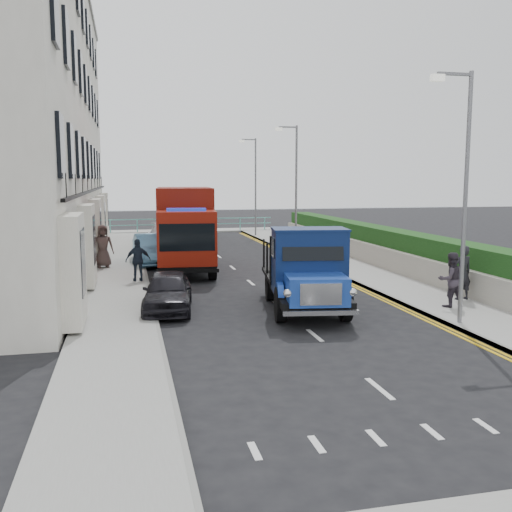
% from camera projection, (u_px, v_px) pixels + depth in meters
% --- Properties ---
extents(ground, '(120.00, 120.00, 0.00)m').
position_uv_depth(ground, '(293.00, 318.00, 17.12)').
color(ground, black).
rests_on(ground, ground).
extents(pavement_west, '(2.40, 38.00, 0.12)m').
position_uv_depth(pavement_west, '(119.00, 274.00, 24.65)').
color(pavement_west, gray).
rests_on(pavement_west, ground).
extents(pavement_east, '(2.60, 38.00, 0.12)m').
position_uv_depth(pavement_east, '(346.00, 266.00, 26.97)').
color(pavement_east, gray).
rests_on(pavement_east, ground).
extents(promenade, '(30.00, 2.50, 0.12)m').
position_uv_depth(promenade, '(189.00, 231.00, 45.12)').
color(promenade, gray).
rests_on(promenade, ground).
extents(sea_plane, '(120.00, 120.00, 0.00)m').
position_uv_depth(sea_plane, '(163.00, 211.00, 75.08)').
color(sea_plane, '#4B5767').
rests_on(sea_plane, ground).
extents(terrace_west, '(6.31, 30.20, 14.25)m').
position_uv_depth(terrace_west, '(21.00, 114.00, 26.62)').
color(terrace_west, white).
rests_on(terrace_west, ground).
extents(garden_east, '(1.45, 28.00, 1.75)m').
position_uv_depth(garden_east, '(384.00, 247.00, 27.28)').
color(garden_east, '#B2AD9E').
rests_on(garden_east, ground).
extents(seafront_railing, '(13.00, 0.08, 1.11)m').
position_uv_depth(seafront_railing, '(190.00, 225.00, 44.28)').
color(seafront_railing, '#59B2A5').
rests_on(seafront_railing, ground).
extents(lamp_near, '(1.23, 0.18, 7.00)m').
position_uv_depth(lamp_near, '(462.00, 184.00, 15.57)').
color(lamp_near, slate).
rests_on(lamp_near, ground).
extents(lamp_mid, '(1.23, 0.18, 7.00)m').
position_uv_depth(lamp_mid, '(294.00, 182.00, 31.03)').
color(lamp_mid, slate).
rests_on(lamp_mid, ground).
extents(lamp_far, '(1.23, 0.18, 7.00)m').
position_uv_depth(lamp_far, '(254.00, 181.00, 40.69)').
color(lamp_far, slate).
rests_on(lamp_far, ground).
extents(bedford_lorry, '(2.97, 5.79, 2.63)m').
position_uv_depth(bedford_lorry, '(308.00, 275.00, 17.42)').
color(bedford_lorry, black).
rests_on(bedford_lorry, ground).
extents(red_lorry, '(2.97, 7.31, 3.74)m').
position_uv_depth(red_lorry, '(185.00, 226.00, 25.97)').
color(red_lorry, black).
rests_on(red_lorry, ground).
extents(parked_car_front, '(1.92, 3.83, 1.25)m').
position_uv_depth(parked_car_front, '(168.00, 291.00, 17.97)').
color(parked_car_front, black).
rests_on(parked_car_front, ground).
extents(parked_car_mid, '(1.89, 4.56, 1.47)m').
position_uv_depth(parked_car_mid, '(153.00, 249.00, 27.82)').
color(parked_car_mid, '#5F9CCB').
rests_on(parked_car_mid, ground).
extents(parked_car_rear, '(2.47, 5.25, 1.48)m').
position_uv_depth(parked_car_rear, '(165.00, 237.00, 33.83)').
color(parked_car_rear, '#99989D').
rests_on(parked_car_rear, ground).
extents(seafront_car_left, '(3.69, 5.71, 1.46)m').
position_uv_depth(seafront_car_left, '(184.00, 229.00, 38.81)').
color(seafront_car_left, black).
rests_on(seafront_car_left, ground).
extents(seafront_car_right, '(2.11, 4.37, 1.44)m').
position_uv_depth(seafront_car_right, '(200.00, 225.00, 42.29)').
color(seafront_car_right, silver).
rests_on(seafront_car_right, ground).
extents(pedestrian_east_near, '(0.70, 0.49, 1.83)m').
position_uv_depth(pedestrian_east_near, '(462.00, 273.00, 19.04)').
color(pedestrian_east_near, black).
rests_on(pedestrian_east_near, pavement_east).
extents(pedestrian_east_far, '(0.86, 0.68, 1.74)m').
position_uv_depth(pedestrian_east_far, '(451.00, 280.00, 17.97)').
color(pedestrian_east_far, '#332C36').
rests_on(pedestrian_east_far, pavement_east).
extents(pedestrian_west_near, '(1.02, 0.51, 1.68)m').
position_uv_depth(pedestrian_west_near, '(138.00, 260.00, 22.52)').
color(pedestrian_west_near, '#1C2533').
rests_on(pedestrian_west_near, pavement_west).
extents(pedestrian_west_far, '(1.04, 0.77, 1.96)m').
position_uv_depth(pedestrian_west_far, '(103.00, 246.00, 25.97)').
color(pedestrian_west_far, '#433430').
rests_on(pedestrian_west_far, pavement_west).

